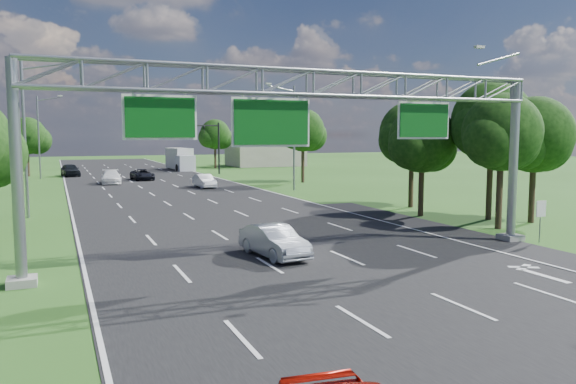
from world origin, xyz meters
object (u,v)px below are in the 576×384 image
traffic_signal (193,136)px  silver_sedan (274,241)px  regulatory_sign (541,213)px  box_truck (180,159)px  sign_gantry (312,98)px

traffic_signal → silver_sedan: traffic_signal is taller
regulatory_sign → silver_sedan: 13.58m
traffic_signal → silver_sedan: 52.87m
regulatory_sign → box_truck: box_truck is taller
sign_gantry → traffic_signal: 53.51m
traffic_signal → silver_sedan: (-8.48, -51.99, -4.47)m
regulatory_sign → box_truck: bearing=93.9°
traffic_signal → sign_gantry: bearing=-97.7°
sign_gantry → silver_sedan: sign_gantry is taller
silver_sedan → sign_gantry: bearing=-45.0°
silver_sedan → regulatory_sign: bearing=-16.4°
box_truck → traffic_signal: bearing=-98.7°
regulatory_sign → box_truck: 65.32m
traffic_signal → silver_sedan: size_ratio=2.88×
sign_gantry → regulatory_sign: (12.07, -1.02, -5.38)m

